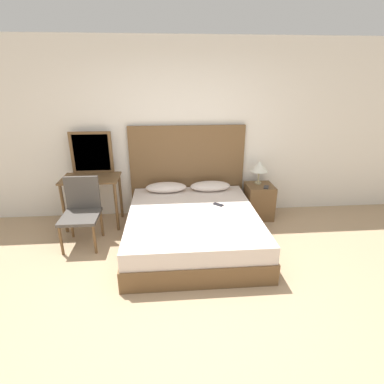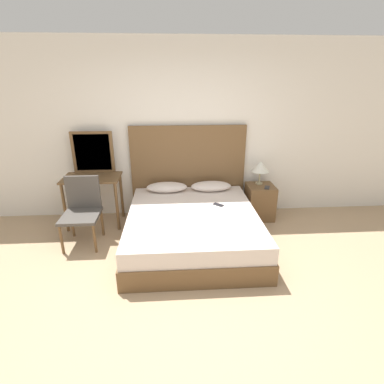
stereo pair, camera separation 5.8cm
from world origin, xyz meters
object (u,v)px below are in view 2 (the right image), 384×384
(table_lamp, at_px, (260,167))
(phone_on_nightstand, at_px, (267,188))
(nightstand, at_px, (260,202))
(vanity_desk, at_px, (93,186))
(bed, at_px, (192,228))
(chair, at_px, (82,207))
(phone_on_bed, at_px, (218,205))

(table_lamp, relative_size, phone_on_nightstand, 2.20)
(nightstand, bearing_deg, table_lamp, 97.55)
(nightstand, distance_m, phone_on_nightstand, 0.31)
(phone_on_nightstand, relative_size, vanity_desk, 0.20)
(bed, relative_size, phone_on_nightstand, 11.86)
(bed, relative_size, chair, 2.17)
(phone_on_bed, relative_size, phone_on_nightstand, 0.95)
(vanity_desk, relative_size, chair, 0.91)
(phone_on_nightstand, relative_size, chair, 0.18)
(table_lamp, relative_size, chair, 0.40)
(bed, relative_size, phone_on_bed, 12.45)
(bed, height_order, phone_on_bed, phone_on_bed)
(phone_on_nightstand, height_order, vanity_desk, vanity_desk)
(table_lamp, xyz_separation_m, vanity_desk, (-2.57, -0.13, -0.21))
(bed, bearing_deg, nightstand, 33.05)
(chair, bearing_deg, phone_on_bed, 0.98)
(nightstand, height_order, chair, chair)
(phone_on_bed, xyz_separation_m, chair, (-1.86, -0.03, 0.03))
(bed, distance_m, phone_on_nightstand, 1.39)
(vanity_desk, xyz_separation_m, chair, (-0.03, -0.52, -0.12))
(phone_on_bed, bearing_deg, nightstand, 34.80)
(table_lamp, distance_m, phone_on_nightstand, 0.34)
(phone_on_bed, distance_m, vanity_desk, 1.89)
(phone_on_bed, bearing_deg, bed, -150.67)
(table_lamp, bearing_deg, nightstand, -82.45)
(bed, bearing_deg, chair, 173.07)
(nightstand, xyz_separation_m, phone_on_nightstand, (0.06, -0.11, 0.28))
(table_lamp, height_order, phone_on_nightstand, table_lamp)
(bed, height_order, phone_on_nightstand, phone_on_nightstand)
(bed, distance_m, nightstand, 1.35)
(nightstand, bearing_deg, vanity_desk, -179.08)
(phone_on_bed, bearing_deg, chair, -179.02)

